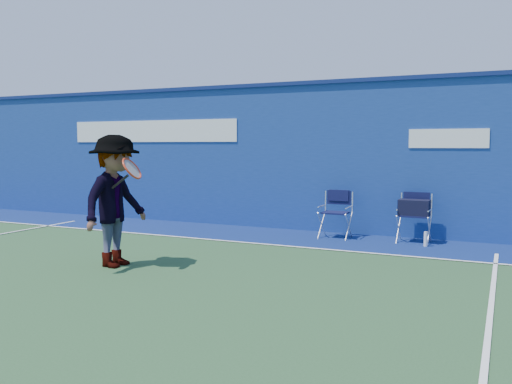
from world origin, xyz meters
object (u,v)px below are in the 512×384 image
at_px(directors_chair_left, 335,222).
at_px(water_bottle, 426,239).
at_px(directors_chair_right, 414,222).
at_px(tennis_player, 116,201).

height_order(directors_chair_left, water_bottle, directors_chair_left).
xyz_separation_m(directors_chair_right, tennis_player, (-3.67, -3.82, 0.59)).
distance_m(directors_chair_right, tennis_player, 5.33).
height_order(water_bottle, tennis_player, tennis_player).
bearing_deg(directors_chair_right, water_bottle, -52.11).
bearing_deg(directors_chair_left, tennis_player, -121.04).
distance_m(directors_chair_left, tennis_player, 4.37).
bearing_deg(directors_chair_right, tennis_player, -133.92).
bearing_deg(tennis_player, water_bottle, 41.55).
relative_size(directors_chair_right, tennis_player, 0.47).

